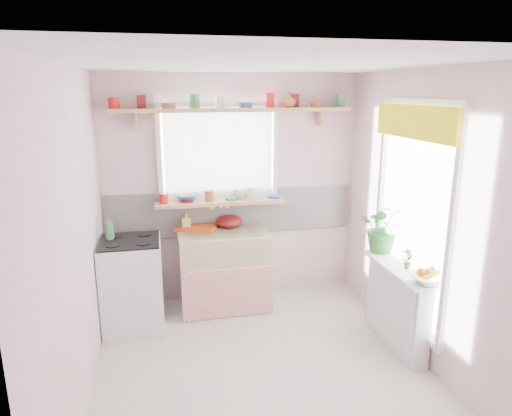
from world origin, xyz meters
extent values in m
plane|color=beige|center=(0.00, 0.00, 0.00)|extent=(3.20, 3.20, 0.00)
plane|color=white|center=(0.00, 0.00, 2.50)|extent=(3.20, 3.20, 0.00)
plane|color=silver|center=(0.00, 1.60, 1.25)|extent=(2.80, 0.00, 2.80)
plane|color=silver|center=(0.00, -1.60, 1.25)|extent=(2.80, 0.00, 2.80)
plane|color=silver|center=(-1.40, 0.00, 1.25)|extent=(0.00, 3.20, 3.20)
plane|color=silver|center=(1.40, 0.00, 1.25)|extent=(0.00, 3.20, 3.20)
cube|color=white|center=(0.00, 1.59, 1.00)|extent=(2.74, 0.03, 0.50)
cube|color=pink|center=(0.00, 1.58, 0.80)|extent=(2.74, 0.02, 0.12)
cube|color=white|center=(-0.15, 1.60, 1.65)|extent=(1.20, 0.01, 1.00)
cube|color=white|center=(-0.15, 1.53, 1.65)|extent=(1.15, 0.02, 0.95)
cube|color=white|center=(1.40, 0.20, 1.25)|extent=(0.01, 1.10, 1.90)
cube|color=#FFF61A|center=(1.31, 0.20, 2.06)|extent=(0.03, 1.20, 0.28)
cube|color=white|center=(-0.15, 1.30, 0.28)|extent=(0.85, 0.55, 0.55)
cube|color=#D64A3E|center=(-0.15, 1.02, 0.28)|extent=(0.95, 0.02, 0.53)
cube|color=#BFAA8C|center=(-0.15, 1.30, 0.70)|extent=(0.95, 0.55, 0.30)
cylinder|color=silver|center=(-0.15, 1.55, 1.10)|extent=(0.03, 0.22, 0.03)
cube|color=white|center=(-1.10, 1.05, 0.45)|extent=(0.58, 0.58, 0.90)
cube|color=black|center=(-1.10, 1.05, 0.91)|extent=(0.56, 0.56, 0.02)
cylinder|color=black|center=(-1.24, 0.91, 0.92)|extent=(0.14, 0.14, 0.01)
cylinder|color=black|center=(-0.96, 0.91, 0.92)|extent=(0.14, 0.14, 0.01)
cylinder|color=black|center=(-1.24, 1.19, 0.92)|extent=(0.14, 0.14, 0.01)
cylinder|color=black|center=(-0.96, 1.19, 0.92)|extent=(0.14, 0.14, 0.01)
cube|color=white|center=(1.30, 0.20, 0.38)|extent=(0.15, 0.90, 0.75)
cube|color=white|center=(1.27, 0.20, 0.76)|extent=(0.22, 0.95, 0.03)
cube|color=tan|center=(-0.15, 1.48, 1.14)|extent=(1.40, 0.22, 0.04)
cube|color=tan|center=(0.00, 1.47, 2.12)|extent=(2.52, 0.24, 0.04)
cylinder|color=red|center=(-1.18, 1.47, 2.20)|extent=(0.11, 0.11, 0.12)
cylinder|color=#590F14|center=(-0.92, 1.47, 2.20)|extent=(0.11, 0.11, 0.12)
cylinder|color=#A55133|center=(-0.66, 1.47, 2.17)|extent=(0.11, 0.11, 0.06)
cylinder|color=#3F7F4C|center=(-0.39, 1.47, 2.20)|extent=(0.11, 0.11, 0.12)
cylinder|color=silver|center=(-0.13, 1.47, 2.20)|extent=(0.11, 0.11, 0.12)
cylinder|color=#3359A5|center=(0.13, 1.47, 2.17)|extent=(0.11, 0.11, 0.06)
cylinder|color=red|center=(0.39, 1.47, 2.20)|extent=(0.11, 0.11, 0.12)
cylinder|color=#590F14|center=(0.66, 1.47, 2.20)|extent=(0.11, 0.11, 0.12)
cylinder|color=#A55133|center=(0.92, 1.47, 2.17)|extent=(0.11, 0.11, 0.06)
cylinder|color=#3F7F4C|center=(1.18, 1.47, 2.20)|extent=(0.11, 0.11, 0.12)
cylinder|color=red|center=(-0.77, 1.48, 1.22)|extent=(0.11, 0.11, 0.12)
cylinder|color=#590F14|center=(-0.52, 1.48, 1.22)|extent=(0.11, 0.11, 0.12)
cylinder|color=#A55133|center=(-0.27, 1.48, 1.19)|extent=(0.11, 0.11, 0.06)
cylinder|color=#3F7F4C|center=(-0.03, 1.48, 1.22)|extent=(0.11, 0.11, 0.12)
cylinder|color=silver|center=(0.22, 1.48, 1.22)|extent=(0.11, 0.11, 0.12)
cylinder|color=#3359A5|center=(0.47, 1.48, 1.19)|extent=(0.11, 0.11, 0.06)
cube|color=#DE4813|center=(-0.41, 1.50, 0.87)|extent=(0.49, 0.44, 0.04)
ellipsoid|color=#621110|center=(-0.05, 1.50, 0.92)|extent=(0.30, 0.30, 0.13)
imported|color=#316F2C|center=(1.33, 0.60, 1.02)|extent=(0.55, 0.52, 0.49)
imported|color=silver|center=(1.33, -0.19, 0.81)|extent=(0.28, 0.28, 0.07)
imported|color=#2A692C|center=(1.33, 0.14, 0.87)|extent=(0.12, 0.10, 0.19)
imported|color=#D5D45F|center=(-0.53, 1.50, 0.95)|extent=(0.10, 0.10, 0.21)
imported|color=beige|center=(0.07, 1.54, 1.21)|extent=(0.14, 0.14, 0.11)
imported|color=#374CB5|center=(-0.50, 1.54, 1.19)|extent=(0.26, 0.26, 0.07)
imported|color=#B56737|center=(0.60, 1.46, 2.22)|extent=(0.17, 0.17, 0.15)
imported|color=#458B51|center=(-1.29, 1.12, 1.03)|extent=(0.10, 0.10, 0.24)
sphere|color=orange|center=(1.33, -0.19, 0.86)|extent=(0.08, 0.08, 0.08)
sphere|color=orange|center=(1.39, -0.16, 0.86)|extent=(0.08, 0.08, 0.08)
sphere|color=orange|center=(1.28, -0.17, 0.86)|extent=(0.08, 0.08, 0.08)
cylinder|color=yellow|center=(1.35, -0.24, 0.87)|extent=(0.18, 0.04, 0.10)
camera|label=1|loc=(-0.78, -3.29, 2.31)|focal=32.00mm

